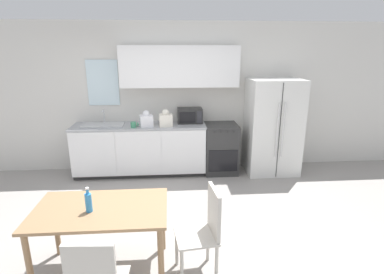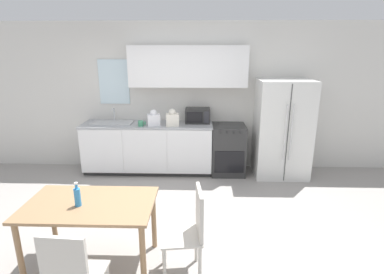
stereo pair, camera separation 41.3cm
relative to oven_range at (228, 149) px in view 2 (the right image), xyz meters
name	(u,v)px [view 2 (the right image)]	position (x,y,z in m)	size (l,w,h in m)	color
ground_plane	(164,224)	(-0.98, -1.78, -0.45)	(12.00, 12.00, 0.00)	gray
wall_back	(177,92)	(-0.94, 0.30, 1.01)	(12.00, 0.38, 2.70)	silver
kitchen_counter	(148,148)	(-1.48, 0.00, 0.02)	(2.36, 0.62, 0.93)	#333333
oven_range	(228,149)	(0.00, 0.00, 0.00)	(0.60, 0.63, 0.90)	#2D2D2D
refrigerator	(282,129)	(0.94, -0.05, 0.41)	(0.93, 0.76, 1.72)	silver
kitchen_sink	(112,122)	(-2.11, 0.01, 0.49)	(0.72, 0.38, 0.26)	#B7BABC
microwave	(198,115)	(-0.56, 0.12, 0.61)	(0.44, 0.32, 0.26)	#282828
coffee_mug	(141,123)	(-1.54, -0.18, 0.52)	(0.13, 0.10, 0.10)	#3F8C66
grocery_bag_0	(172,118)	(-1.00, -0.13, 0.60)	(0.24, 0.21, 0.30)	silver
grocery_bag_1	(154,118)	(-1.34, -0.09, 0.59)	(0.25, 0.23, 0.28)	white
dining_table	(91,212)	(-1.62, -2.57, 0.19)	(1.29, 0.77, 0.74)	#997551
dining_chair_side	(191,227)	(-0.60, -2.65, 0.08)	(0.45, 0.45, 0.93)	beige
drink_bottle	(77,196)	(-1.70, -2.63, 0.39)	(0.06, 0.06, 0.25)	#338CD8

